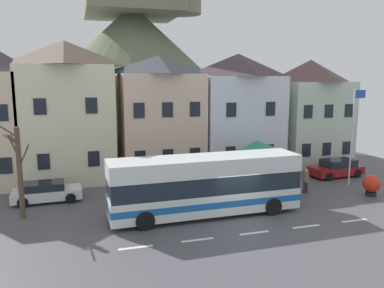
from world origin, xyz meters
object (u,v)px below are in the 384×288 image
object	(u,v)px
parked_car_00	(337,168)
parked_car_02	(259,172)
pedestrian_00	(306,180)
bus_shelter	(257,148)
townhouse_01	(67,111)
townhouse_03	(237,112)
townhouse_02	(159,115)
bare_tree_00	(19,169)
harbour_buoy	(371,184)
transit_bus	(205,186)
flagpole	(353,130)
hilltop_castle	(134,70)
pedestrian_01	(261,188)
townhouse_04	(309,112)
parked_car_01	(46,192)
public_bench	(246,175)
pedestrian_02	(285,182)

from	to	relation	value
parked_car_00	parked_car_02	xyz separation A→B (m)	(-6.39, 0.69, 0.00)
pedestrian_00	bus_shelter	bearing A→B (deg)	141.60
townhouse_01	townhouse_03	bearing A→B (deg)	-2.73
parked_car_02	pedestrian_00	world-z (taller)	pedestrian_00
townhouse_02	bare_tree_00	size ratio (longest dim) A/B	1.80
harbour_buoy	bare_tree_00	bearing A→B (deg)	174.36
transit_bus	flagpole	size ratio (longest dim) A/B	1.57
hilltop_castle	transit_bus	xyz separation A→B (m)	(-0.25, -28.14, -6.95)
transit_bus	pedestrian_01	world-z (taller)	transit_bus
pedestrian_00	parked_car_00	bearing A→B (deg)	33.73
townhouse_04	transit_bus	distance (m)	17.44
hilltop_castle	harbour_buoy	world-z (taller)	hilltop_castle
townhouse_02	parked_car_02	bearing A→B (deg)	-34.50
parked_car_01	harbour_buoy	bearing A→B (deg)	-15.01
bus_shelter	public_bench	xyz separation A→B (m)	(0.10, 1.92, -2.41)
bus_shelter	pedestrian_02	bearing A→B (deg)	-61.29
townhouse_03	pedestrian_01	xyz separation A→B (m)	(-2.05, -8.79, -4.05)
townhouse_02	pedestrian_01	size ratio (longest dim) A/B	6.39
parked_car_02	pedestrian_01	xyz separation A→B (m)	(-2.09, -4.43, 0.13)
hilltop_castle	transit_bus	bearing A→B (deg)	-90.51
pedestrian_00	pedestrian_02	size ratio (longest dim) A/B	1.09
parked_car_00	flagpole	distance (m)	4.24
pedestrian_01	harbour_buoy	size ratio (longest dim) A/B	1.06
parked_car_00	parked_car_01	distance (m)	21.61
townhouse_03	townhouse_04	xyz separation A→B (m)	(7.11, 0.26, -0.20)
townhouse_02	public_bench	distance (m)	8.44
parked_car_01	transit_bus	bearing A→B (deg)	-32.28
parked_car_01	flagpole	bearing A→B (deg)	-7.96
pedestrian_02	bare_tree_00	bearing A→B (deg)	178.92
hilltop_castle	bare_tree_00	distance (m)	28.22
townhouse_03	parked_car_02	distance (m)	6.04
townhouse_04	hilltop_castle	size ratio (longest dim) A/B	0.26
pedestrian_02	parked_car_01	bearing A→B (deg)	168.54
bare_tree_00	pedestrian_01	bearing A→B (deg)	-3.36
townhouse_01	parked_car_02	bearing A→B (deg)	-19.97
townhouse_01	harbour_buoy	size ratio (longest dim) A/B	7.48
transit_bus	pedestrian_02	size ratio (longest dim) A/B	7.14
townhouse_04	parked_car_01	world-z (taller)	townhouse_04
parked_car_00	harbour_buoy	xyz separation A→B (m)	(-1.07, -5.04, 0.11)
parked_car_00	public_bench	distance (m)	7.49
townhouse_03	parked_car_00	xyz separation A→B (m)	(6.42, -5.05, -4.18)
townhouse_02	parked_car_02	world-z (taller)	townhouse_02
bus_shelter	bare_tree_00	world-z (taller)	bare_tree_00
flagpole	bare_tree_00	world-z (taller)	flagpole
parked_car_02	harbour_buoy	xyz separation A→B (m)	(5.31, -5.73, 0.10)
pedestrian_01	bus_shelter	bearing A→B (deg)	70.30
townhouse_01	pedestrian_01	bearing A→B (deg)	-38.88
townhouse_01	pedestrian_01	xyz separation A→B (m)	(11.72, -9.45, -4.43)
transit_bus	bus_shelter	world-z (taller)	bus_shelter
townhouse_01	transit_bus	bearing A→B (deg)	-56.24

